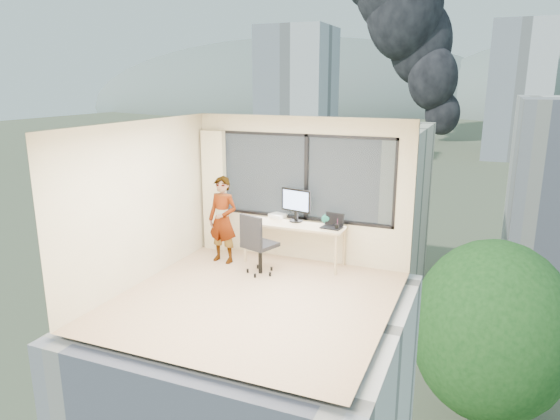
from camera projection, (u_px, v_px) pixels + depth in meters
The scene contains 24 objects.
floor at pixel (255, 299), 7.61m from camera, with size 4.00×4.00×0.01m, color tan.
ceiling at pixel (252, 125), 6.97m from camera, with size 4.00×4.00×0.01m, color white.
wall_front at pixel (175, 260), 5.50m from camera, with size 4.00×0.01×2.60m, color beige.
wall_left at pixel (140, 203), 8.03m from camera, with size 0.01×4.00×2.60m, color beige.
wall_right at pixel (393, 231), 6.55m from camera, with size 0.01×4.00×2.60m, color beige.
window_wall at pixel (304, 177), 9.01m from camera, with size 3.30×0.16×1.55m, color black, non-canonical shape.
curtain at pixel (215, 191), 9.65m from camera, with size 0.45×0.14×2.30m, color #F2E5BD.
desk at pixel (294, 244), 9.01m from camera, with size 1.80×0.60×0.75m, color tan.
chair at pixel (260, 243), 8.51m from camera, with size 0.55×0.55×1.08m, color black, non-canonical shape.
person at pixel (223, 220), 9.02m from camera, with size 0.57×0.37×1.57m, color #2D2D33.
monitor at pixel (296, 205), 8.97m from camera, with size 0.60×0.13×0.60m, color black, non-canonical shape.
game_console at pixel (278, 216), 9.29m from camera, with size 0.28×0.24×0.07m, color white.
laptop at pixel (332, 222), 8.60m from camera, with size 0.34×0.36×0.22m, color black, non-canonical shape.
cellphone at pixel (324, 228), 8.59m from camera, with size 0.10×0.05×0.01m, color black.
pen_cup at pixel (337, 227), 8.54m from camera, with size 0.07×0.07×0.09m, color black.
handbag at pixel (328, 219), 8.81m from camera, with size 0.25×0.13×0.19m, color #0D4E42.
exterior_ground at pixel (473, 157), 118.51m from camera, with size 400.00×400.00×0.04m, color #515B3D.
near_bldg_a at pixel (315, 215), 39.54m from camera, with size 16.00×12.00×14.00m, color beige.
far_tower_a at pixel (297, 97), 105.62m from camera, with size 14.00×14.00×28.00m, color silver.
far_tower_b at pixel (518, 91), 111.83m from camera, with size 13.00×13.00×30.00m, color silver.
far_tower_d at pixel (285, 101), 164.86m from camera, with size 16.00×14.00×22.00m, color silver.
hill_a at pixel (296, 107), 342.00m from camera, with size 288.00×216.00×90.00m, color slate.
tree_a at pixel (185, 273), 35.71m from camera, with size 7.00×7.00×8.00m, color #1D4B19, non-canonical shape.
tree_b at pixel (489, 349), 24.60m from camera, with size 7.60×7.60×9.00m, color #1D4B19, non-canonical shape.
Camera 1 is at (3.05, -6.36, 3.19)m, focal length 32.38 mm.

